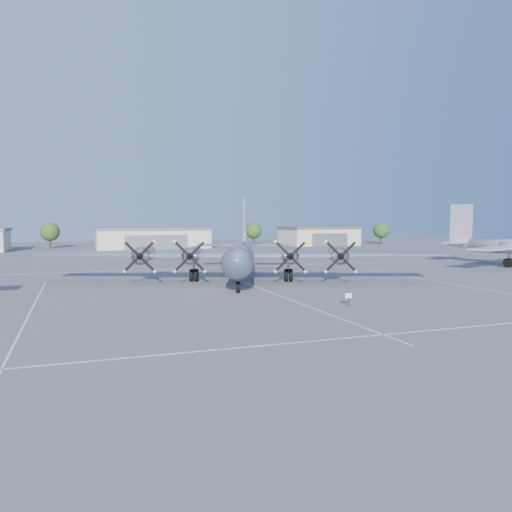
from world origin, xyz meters
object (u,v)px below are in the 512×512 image
object	(u,v)px
tree_east	(254,231)
info_placard	(349,297)
main_bomber_b29	(242,279)
tree_far_east	(381,230)
tree_west	(50,232)
hangar_center	(152,238)
hangar_east	(319,236)

from	to	relation	value
tree_east	info_placard	distance (m)	103.66
tree_east	main_bomber_b29	size ratio (longest dim) A/B	0.14
tree_far_east	tree_west	bearing A→B (deg)	173.86
tree_west	tree_east	size ratio (longest dim) A/B	1.00
tree_west	tree_east	bearing A→B (deg)	-2.08
hangar_center	tree_far_east	xyz separation A→B (m)	(68.00, -1.96, 1.51)
hangar_center	tree_far_east	distance (m)	68.05
tree_east	tree_far_east	world-z (taller)	same
tree_west	hangar_center	bearing A→B (deg)	-17.82
tree_west	main_bomber_b29	size ratio (longest dim) A/B	0.14
hangar_center	tree_east	world-z (taller)	tree_east
hangar_center	info_placard	world-z (taller)	hangar_center
tree_east	tree_far_east	xyz separation A→B (m)	(38.00, -8.00, 0.00)
hangar_center	tree_east	bearing A→B (deg)	11.38
hangar_center	tree_east	size ratio (longest dim) A/B	4.31
hangar_center	tree_east	xyz separation A→B (m)	(30.00, 6.04, 1.51)
hangar_east	tree_west	xyz separation A→B (m)	(-73.00, 8.04, 1.51)
hangar_center	tree_west	size ratio (longest dim) A/B	4.31
hangar_center	info_placard	size ratio (longest dim) A/B	24.87
tree_west	main_bomber_b29	world-z (taller)	tree_west
hangar_center	hangar_east	distance (m)	48.00
tree_east	tree_far_east	size ratio (longest dim) A/B	1.00
tree_east	info_placard	size ratio (longest dim) A/B	5.77
hangar_east	tree_east	distance (m)	19.04
main_bomber_b29	hangar_center	bearing A→B (deg)	110.47
hangar_center	main_bomber_b29	bearing A→B (deg)	-89.48
hangar_center	main_bomber_b29	xyz separation A→B (m)	(0.66, -72.70, -2.71)
tree_far_east	info_placard	xyz separation A→B (m)	(-64.77, -92.09, -3.41)
hangar_east	tree_east	size ratio (longest dim) A/B	3.10
hangar_center	hangar_east	xyz separation A→B (m)	(48.00, 0.00, 0.00)
hangar_center	tree_west	world-z (taller)	tree_west
tree_west	hangar_east	bearing A→B (deg)	-6.28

